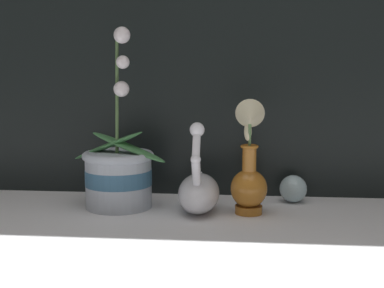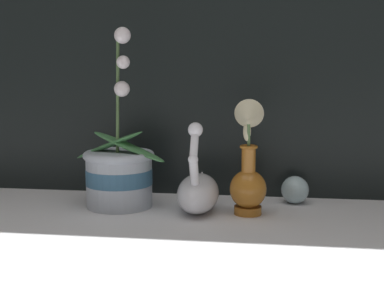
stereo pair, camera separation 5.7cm
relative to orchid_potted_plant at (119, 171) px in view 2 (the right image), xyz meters
The scene contains 5 objects.
ground_plane 0.25m from the orchid_potted_plant, 35.52° to the right, with size 2.80×2.80×0.00m, color white.
orchid_potted_plant is the anchor object (origin of this frame).
swan_figurine 0.21m from the orchid_potted_plant, ahead, with size 0.10×0.20×0.22m.
blue_vase 0.32m from the orchid_potted_plant, ahead, with size 0.09×0.11×0.27m.
glass_sphere 0.45m from the orchid_potted_plant, 11.89° to the left, with size 0.07×0.07×0.07m.
Camera 2 is at (0.17, -1.12, 0.33)m, focal length 50.00 mm.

